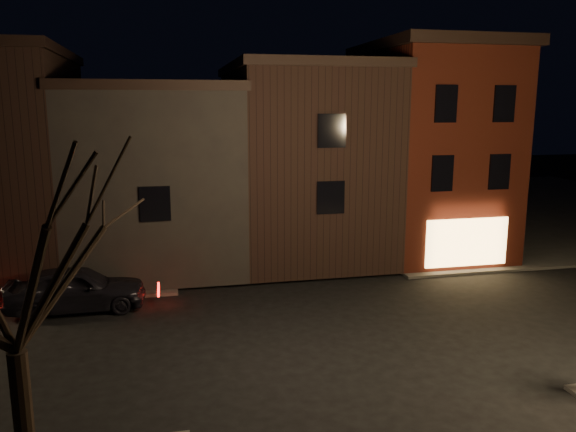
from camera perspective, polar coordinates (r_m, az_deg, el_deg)
The scene contains 7 objects.
ground at distance 19.39m, azimuth 4.58°, elevation -11.77°, with size 120.00×120.00×0.00m, color black.
sidewalk_far_right at distance 45.50m, azimuth 21.61°, elevation 0.89°, with size 30.00×30.00×0.12m, color #2D2B28.
corner_building at distance 29.76m, azimuth 14.28°, elevation 6.68°, with size 6.50×8.50×10.50m.
row_building_a at distance 28.52m, azimuth 1.46°, elevation 5.70°, with size 7.30×10.30×9.40m.
row_building_b at distance 27.75m, azimuth -13.28°, elevation 4.22°, with size 7.80×10.30×8.40m.
bare_tree_left at distance 10.63m, azimuth -26.83°, elevation -1.49°, with size 5.60×5.60×7.50m.
parked_car_a at distance 22.48m, azimuth -20.68°, elevation -6.91°, with size 2.00×4.98×1.70m, color black.
Camera 1 is at (-5.30, -17.06, 7.54)m, focal length 35.00 mm.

